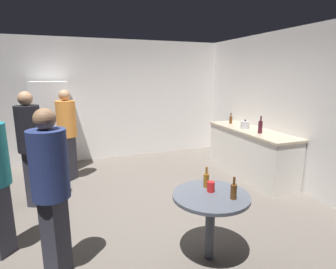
# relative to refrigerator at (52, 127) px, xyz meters

# --- Properties ---
(ground_plane) EXTENTS (5.20, 5.20, 0.10)m
(ground_plane) POSITION_rel_refrigerator_xyz_m (1.31, -2.20, -0.95)
(ground_plane) COLOR #5B544C
(wall_back) EXTENTS (5.32, 0.06, 2.70)m
(wall_back) POSITION_rel_refrigerator_xyz_m (1.31, 0.43, 0.45)
(wall_back) COLOR silver
(wall_back) RESTS_ON ground_plane
(wall_side_right) EXTENTS (0.06, 5.20, 2.70)m
(wall_side_right) POSITION_rel_refrigerator_xyz_m (3.94, -2.20, 0.45)
(wall_side_right) COLOR silver
(wall_side_right) RESTS_ON ground_plane
(refrigerator) EXTENTS (0.70, 0.68, 1.80)m
(refrigerator) POSITION_rel_refrigerator_xyz_m (0.00, 0.00, 0.00)
(refrigerator) COLOR white
(refrigerator) RESTS_ON ground_plane
(kitchen_counter) EXTENTS (0.64, 2.10, 0.90)m
(kitchen_counter) POSITION_rel_refrigerator_xyz_m (3.59, -1.67, -0.45)
(kitchen_counter) COLOR beige
(kitchen_counter) RESTS_ON ground_plane
(kettle) EXTENTS (0.24, 0.17, 0.18)m
(kettle) POSITION_rel_refrigerator_xyz_m (3.54, -1.54, 0.07)
(kettle) COLOR #B2B2B7
(kettle) RESTS_ON kitchen_counter
(wine_bottle_on_counter) EXTENTS (0.08, 0.08, 0.31)m
(wine_bottle_on_counter) POSITION_rel_refrigerator_xyz_m (3.53, -2.00, 0.12)
(wine_bottle_on_counter) COLOR #3F141E
(wine_bottle_on_counter) RESTS_ON kitchen_counter
(beer_bottle_on_counter) EXTENTS (0.06, 0.06, 0.23)m
(beer_bottle_on_counter) POSITION_rel_refrigerator_xyz_m (3.58, -0.97, 0.08)
(beer_bottle_on_counter) COLOR #593314
(beer_bottle_on_counter) RESTS_ON kitchen_counter
(foreground_table) EXTENTS (0.80, 0.80, 0.73)m
(foreground_table) POSITION_rel_refrigerator_xyz_m (1.61, -3.64, -0.27)
(foreground_table) COLOR #4C515B
(foreground_table) RESTS_ON ground_plane
(beer_bottle_amber) EXTENTS (0.06, 0.06, 0.23)m
(beer_bottle_amber) POSITION_rel_refrigerator_xyz_m (1.66, -3.45, -0.08)
(beer_bottle_amber) COLOR #8C5919
(beer_bottle_amber) RESTS_ON foreground_table
(beer_bottle_brown) EXTENTS (0.06, 0.06, 0.23)m
(beer_bottle_brown) POSITION_rel_refrigerator_xyz_m (1.77, -3.81, -0.08)
(beer_bottle_brown) COLOR #593314
(beer_bottle_brown) RESTS_ON foreground_table
(plastic_cup_red) EXTENTS (0.08, 0.08, 0.11)m
(plastic_cup_red) POSITION_rel_refrigerator_xyz_m (1.64, -3.58, -0.11)
(plastic_cup_red) COLOR red
(plastic_cup_red) RESTS_ON foreground_table
(person_in_orange_shirt) EXTENTS (0.48, 0.48, 1.67)m
(person_in_orange_shirt) POSITION_rel_refrigerator_xyz_m (0.27, -0.71, 0.08)
(person_in_orange_shirt) COLOR #2D2D38
(person_in_orange_shirt) RESTS_ON ground_plane
(person_in_black_shirt) EXTENTS (0.45, 0.45, 1.71)m
(person_in_black_shirt) POSITION_rel_refrigerator_xyz_m (-0.24, -1.62, 0.10)
(person_in_black_shirt) COLOR #2D2D38
(person_in_black_shirt) RESTS_ON ground_plane
(person_in_navy_shirt) EXTENTS (0.48, 0.48, 1.66)m
(person_in_navy_shirt) POSITION_rel_refrigerator_xyz_m (0.10, -3.33, 0.07)
(person_in_navy_shirt) COLOR #2D2D38
(person_in_navy_shirt) RESTS_ON ground_plane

